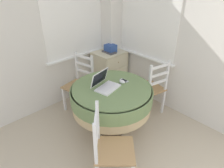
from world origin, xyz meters
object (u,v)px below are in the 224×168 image
storage_box (110,48)px  book_on_cabinet (109,52)px  laptop (105,84)px  dining_chair_near_back_window (80,84)px  corner_cabinet (110,71)px  dining_chair_camera_near (110,149)px  computer_mouse (122,82)px  cell_phone (124,81)px  round_dining_table (112,97)px  dining_chair_near_right_window (151,89)px

storage_box → book_on_cabinet: bearing=-168.0°
laptop → dining_chair_near_back_window: laptop is taller
corner_cabinet → dining_chair_camera_near: bearing=-132.4°
dining_chair_camera_near → computer_mouse: bearing=36.8°
corner_cabinet → cell_phone: bearing=-121.7°
dining_chair_near_back_window → corner_cabinet: (0.77, 0.13, -0.06)m
dining_chair_near_back_window → storage_box: bearing=7.3°
round_dining_table → storage_box: size_ratio=6.03×
dining_chair_near_right_window → book_on_cabinet: bearing=90.1°
corner_cabinet → storage_box: bearing=-101.1°
dining_chair_near_right_window → storage_box: 1.05m
storage_box → dining_chair_near_back_window: bearing=-172.7°
laptop → dining_chair_camera_near: laptop is taller
cell_phone → storage_box: 1.03m
dining_chair_near_right_window → corner_cabinet: size_ratio=1.20×
laptop → dining_chair_camera_near: (-0.47, -0.61, -0.33)m
computer_mouse → book_on_cabinet: bearing=56.9°
computer_mouse → corner_cabinet: 1.18m
dining_chair_camera_near → book_on_cabinet: size_ratio=3.81×
computer_mouse → dining_chair_near_back_window: bearing=100.8°
dining_chair_near_back_window → dining_chair_near_right_window: bearing=-50.1°
laptop → dining_chair_near_back_window: (0.09, 0.72, -0.33)m
dining_chair_near_back_window → corner_cabinet: bearing=9.8°
dining_chair_near_back_window → dining_chair_camera_near: size_ratio=1.00×
dining_chair_near_back_window → corner_cabinet: size_ratio=1.20×
dining_chair_near_right_window → round_dining_table: bearing=172.9°
storage_box → dining_chair_near_right_window: bearing=-92.3°
computer_mouse → corner_cabinet: computer_mouse is taller
dining_chair_camera_near → storage_box: (1.33, 1.43, 0.40)m
cell_phone → storage_box: size_ratio=0.70×
round_dining_table → computer_mouse: bearing=-5.0°
laptop → cell_phone: 0.32m
dining_chair_camera_near → storage_box: dining_chair_camera_near is taller
dining_chair_near_right_window → corner_cabinet: dining_chair_near_right_window is taller
cell_phone → book_on_cabinet: book_on_cabinet is taller
round_dining_table → dining_chair_near_right_window: dining_chair_near_right_window is taller
laptop → computer_mouse: laptop is taller
cell_phone → storage_box: bearing=57.6°
round_dining_table → computer_mouse: computer_mouse is taller
laptop → book_on_cabinet: size_ratio=1.50×
laptop → storage_box: 1.19m
cell_phone → dining_chair_near_right_window: dining_chair_near_right_window is taller
computer_mouse → storage_box: bearing=55.4°
laptop → round_dining_table: bearing=-42.6°
round_dining_table → dining_chair_camera_near: dining_chair_camera_near is taller
dining_chair_camera_near → cell_phone: bearing=35.7°
laptop → dining_chair_camera_near: bearing=-127.9°
round_dining_table → dining_chair_camera_near: bearing=-134.1°
dining_chair_camera_near → round_dining_table: bearing=45.9°
round_dining_table → dining_chair_near_right_window: size_ratio=1.16×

